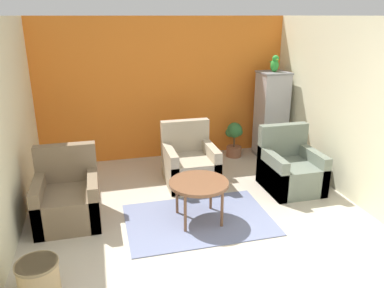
# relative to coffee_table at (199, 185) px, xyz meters

# --- Properties ---
(wall_back_accent) EXTENTS (4.41, 0.06, 2.43)m
(wall_back_accent) POSITION_rel_coffee_table_xyz_m (0.03, 2.38, 0.74)
(wall_back_accent) COLOR orange
(wall_back_accent) RESTS_ON ground_plane
(wall_left) EXTENTS (0.06, 3.77, 2.43)m
(wall_left) POSITION_rel_coffee_table_xyz_m (-2.14, 0.47, 0.74)
(wall_left) COLOR beige
(wall_left) RESTS_ON ground_plane
(wall_right) EXTENTS (0.06, 3.77, 2.43)m
(wall_right) POSITION_rel_coffee_table_xyz_m (2.21, 0.47, 0.74)
(wall_right) COLOR beige
(wall_right) RESTS_ON ground_plane
(area_rug) EXTENTS (1.80, 1.21, 0.01)m
(area_rug) POSITION_rel_coffee_table_xyz_m (-0.00, 0.00, -0.47)
(area_rug) COLOR slate
(area_rug) RESTS_ON ground_plane
(coffee_table) EXTENTS (0.73, 0.73, 0.53)m
(coffee_table) POSITION_rel_coffee_table_xyz_m (0.00, 0.00, 0.00)
(coffee_table) COLOR brown
(coffee_table) RESTS_ON ground_plane
(armchair_left) EXTENTS (0.75, 0.80, 0.90)m
(armchair_left) POSITION_rel_coffee_table_xyz_m (-1.56, 0.41, -0.19)
(armchair_left) COLOR #7A664C
(armchair_left) RESTS_ON ground_plane
(armchair_right) EXTENTS (0.75, 0.80, 0.90)m
(armchair_right) POSITION_rel_coffee_table_xyz_m (1.54, 0.56, -0.19)
(armchair_right) COLOR slate
(armchair_right) RESTS_ON ground_plane
(armchair_middle) EXTENTS (0.75, 0.80, 0.90)m
(armchair_middle) POSITION_rel_coffee_table_xyz_m (0.17, 1.15, -0.19)
(armchair_middle) COLOR tan
(armchair_middle) RESTS_ON ground_plane
(birdcage) EXTENTS (0.49, 0.49, 1.52)m
(birdcage) POSITION_rel_coffee_table_xyz_m (1.85, 1.89, 0.28)
(birdcage) COLOR slate
(birdcage) RESTS_ON ground_plane
(parrot) EXTENTS (0.13, 0.24, 0.29)m
(parrot) POSITION_rel_coffee_table_xyz_m (1.85, 1.89, 1.17)
(parrot) COLOR green
(parrot) RESTS_ON birdcage
(potted_plant) EXTENTS (0.30, 0.27, 0.63)m
(potted_plant) POSITION_rel_coffee_table_xyz_m (1.21, 2.01, -0.12)
(potted_plant) COLOR brown
(potted_plant) RESTS_ON ground_plane
(wicker_basket) EXTENTS (0.39, 0.39, 0.32)m
(wicker_basket) POSITION_rel_coffee_table_xyz_m (-1.77, -0.88, -0.31)
(wicker_basket) COLOR tan
(wicker_basket) RESTS_ON ground_plane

